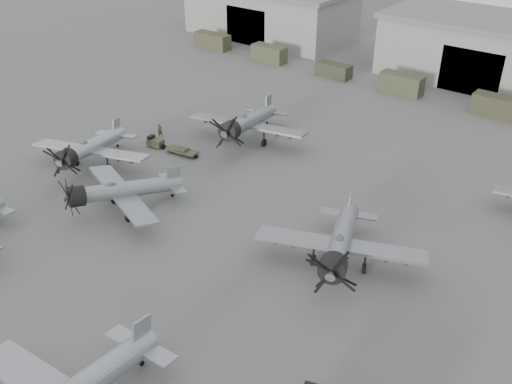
% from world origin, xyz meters
% --- Properties ---
extents(ground, '(220.00, 220.00, 0.00)m').
position_xyz_m(ground, '(0.00, 0.00, 0.00)').
color(ground, '#5C5C59').
rests_on(ground, ground).
extents(hangar_left, '(29.00, 14.80, 8.70)m').
position_xyz_m(hangar_left, '(-38.00, 61.96, 4.37)').
color(hangar_left, '#98988E').
rests_on(hangar_left, ground).
extents(hangar_center, '(29.00, 14.80, 8.70)m').
position_xyz_m(hangar_center, '(0.00, 61.96, 4.37)').
color(hangar_center, '#98988E').
rests_on(hangar_center, ground).
extents(support_truck_0, '(6.39, 2.20, 2.46)m').
position_xyz_m(support_truck_0, '(-40.97, 50.00, 1.23)').
color(support_truck_0, '#44442C').
rests_on(support_truck_0, ground).
extents(support_truck_1, '(5.52, 2.20, 2.49)m').
position_xyz_m(support_truck_1, '(-29.23, 50.00, 1.24)').
color(support_truck_1, '#454930').
rests_on(support_truck_1, ground).
extents(support_truck_2, '(5.02, 2.20, 1.99)m').
position_xyz_m(support_truck_2, '(-17.56, 50.00, 1.00)').
color(support_truck_2, '#343925').
rests_on(support_truck_2, ground).
extents(support_truck_3, '(5.75, 2.20, 2.63)m').
position_xyz_m(support_truck_3, '(-7.08, 50.00, 1.31)').
color(support_truck_3, '#41462D').
rests_on(support_truck_3, ground).
extents(support_truck_4, '(6.47, 2.20, 2.52)m').
position_xyz_m(support_truck_4, '(5.87, 50.00, 1.26)').
color(support_truck_4, '#3A3A26').
rests_on(support_truck_4, ground).
extents(aircraft_mid_0, '(12.29, 11.09, 4.96)m').
position_xyz_m(aircraft_mid_0, '(-22.25, 10.69, 2.26)').
color(aircraft_mid_0, '#A0A2A8').
rests_on(aircraft_mid_0, ground).
extents(aircraft_mid_1, '(11.86, 10.69, 4.77)m').
position_xyz_m(aircraft_mid_1, '(-13.45, 7.04, 2.17)').
color(aircraft_mid_1, gray).
rests_on(aircraft_mid_1, ground).
extents(aircraft_mid_2, '(12.84, 11.62, 5.23)m').
position_xyz_m(aircraft_mid_2, '(6.07, 12.03, 2.38)').
color(aircraft_mid_2, gray).
rests_on(aircraft_mid_2, ground).
extents(aircraft_far_0, '(13.54, 12.19, 5.38)m').
position_xyz_m(aircraft_far_0, '(-13.57, 25.11, 2.45)').
color(aircraft_far_0, gray).
rests_on(aircraft_far_0, ground).
extents(tug_trailer, '(6.33, 2.01, 1.25)m').
position_xyz_m(tug_trailer, '(-19.46, 18.43, 0.47)').
color(tug_trailer, '#45422D').
rests_on(tug_trailer, ground).
extents(ground_crew, '(0.55, 0.66, 1.55)m').
position_xyz_m(ground_crew, '(-22.29, 20.35, 0.78)').
color(ground_crew, '#3E412A').
rests_on(ground_crew, ground).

